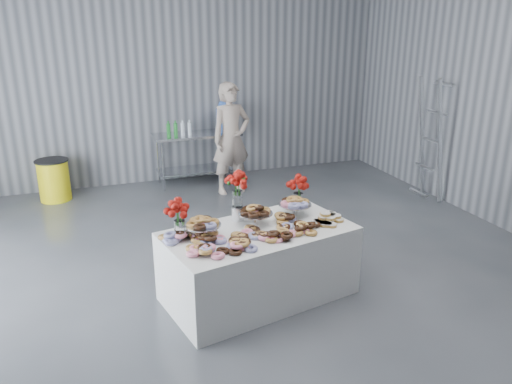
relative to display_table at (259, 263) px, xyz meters
The scene contains 17 objects.
ground 0.43m from the display_table, 144.98° to the right, with size 9.00×9.00×0.00m, color #3B3D43.
room_walls 2.31m from the display_table, behind, with size 8.04×9.04×4.02m.
display_table is the anchor object (origin of this frame).
prep_table 3.99m from the display_table, 85.61° to the left, with size 1.50×0.60×0.90m.
donut_mounds 0.42m from the display_table, 90.00° to the right, with size 1.80×0.80×0.09m, color #BB8044, non-canonical shape.
cake_stand_left 0.77m from the display_table, behind, with size 0.36×0.36×0.17m.
cake_stand_mid 0.54m from the display_table, 83.18° to the left, with size 0.36×0.36×0.17m.
cake_stand_right 0.77m from the display_table, 26.87° to the left, with size 0.36×0.36×0.17m.
danish_pile 0.88m from the display_table, ahead, with size 0.48×0.48×0.11m, color silver, non-canonical shape.
bouquet_left 1.04m from the display_table, behind, with size 0.26×0.26×0.42m.
bouquet_right 1.02m from the display_table, 34.81° to the left, with size 0.26×0.26×0.42m.
bouquet_center 0.83m from the display_table, 109.75° to the left, with size 0.26×0.26×0.57m.
water_jug 4.13m from the display_table, 78.55° to the left, with size 0.28×0.28×0.55m.
drink_bottles 3.93m from the display_table, 90.22° to the left, with size 0.54×0.08×0.27m, color #268C33, non-canonical shape.
person 3.44m from the display_table, 77.60° to the left, with size 0.67×0.44×1.83m, color #CC8C93.
trash_barrel 4.41m from the display_table, 118.01° to the left, with size 0.52×0.52×0.67m.
stepladder 4.10m from the display_table, 28.28° to the left, with size 0.24×0.49×1.95m, color silver, non-canonical shape.
Camera 1 is at (-1.42, -4.22, 2.77)m, focal length 35.00 mm.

